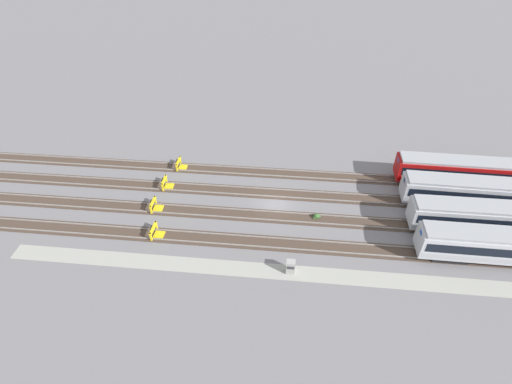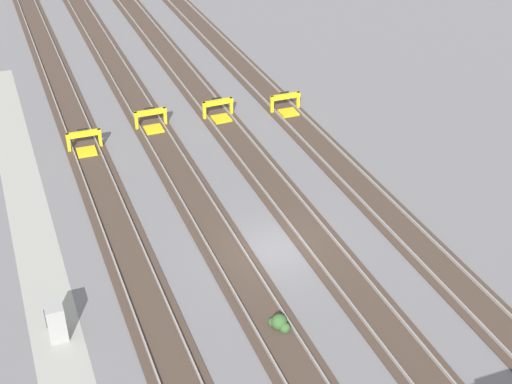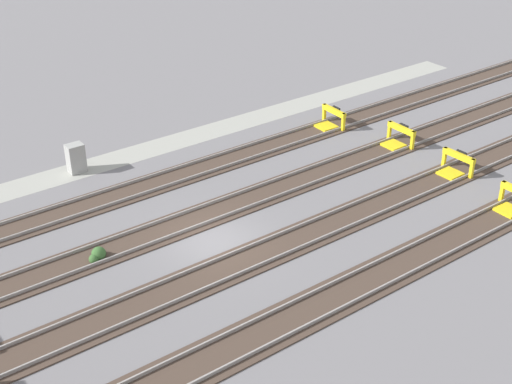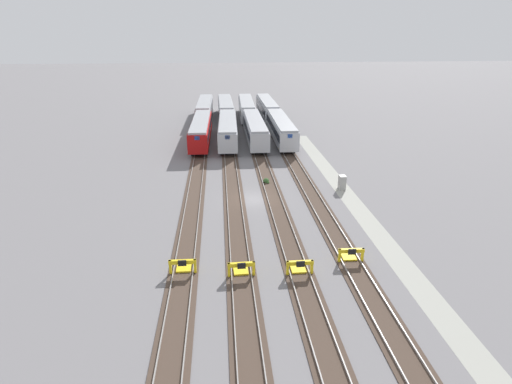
# 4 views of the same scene
# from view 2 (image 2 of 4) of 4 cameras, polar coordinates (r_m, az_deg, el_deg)

# --- Properties ---
(ground_plane) EXTENTS (400.00, 400.00, 0.00)m
(ground_plane) POSITION_cam_2_polar(r_m,az_deg,el_deg) (33.11, 1.51, -4.66)
(ground_plane) COLOR slate
(service_walkway) EXTENTS (54.00, 2.00, 0.01)m
(service_walkway) POSITION_cam_2_polar(r_m,az_deg,el_deg) (31.37, -16.21, -8.60)
(service_walkway) COLOR #9E9E93
(service_walkway) RESTS_ON ground
(rail_track_nearest) EXTENTS (90.00, 2.23, 0.21)m
(rail_track_nearest) POSITION_cam_2_polar(r_m,az_deg,el_deg) (31.62, -9.33, -7.09)
(rail_track_nearest) COLOR #47382D
(rail_track_nearest) RESTS_ON ground
(rail_track_near_inner) EXTENTS (90.00, 2.24, 0.21)m
(rail_track_near_inner) POSITION_cam_2_polar(r_m,az_deg,el_deg) (32.47, -1.98, -5.43)
(rail_track_near_inner) COLOR #47382D
(rail_track_near_inner) RESTS_ON ground
(rail_track_middle) EXTENTS (90.00, 2.24, 0.21)m
(rail_track_middle) POSITION_cam_2_polar(r_m,az_deg,el_deg) (33.83, 4.85, -3.79)
(rail_track_middle) COLOR #47382D
(rail_track_middle) RESTS_ON ground
(rail_track_far_inner) EXTENTS (90.00, 2.23, 0.21)m
(rail_track_far_inner) POSITION_cam_2_polar(r_m,az_deg,el_deg) (35.66, 11.04, -2.25)
(rail_track_far_inner) COLOR #47382D
(rail_track_far_inner) RESTS_ON ground
(bumper_stop_nearest_track) EXTENTS (1.37, 2.01, 1.22)m
(bumper_stop_nearest_track) POSITION_cam_2_polar(r_m,az_deg,el_deg) (42.04, -13.51, 3.81)
(bumper_stop_nearest_track) COLOR yellow
(bumper_stop_nearest_track) RESTS_ON ground
(bumper_stop_near_inner_track) EXTENTS (1.34, 2.00, 1.22)m
(bumper_stop_near_inner_track) POSITION_cam_2_polar(r_m,az_deg,el_deg) (43.87, -8.33, 5.63)
(bumper_stop_near_inner_track) COLOR yellow
(bumper_stop_near_inner_track) RESTS_ON ground
(bumper_stop_middle_track) EXTENTS (1.36, 2.01, 1.22)m
(bumper_stop_middle_track) POSITION_cam_2_polar(r_m,az_deg,el_deg) (44.76, -2.96, 6.50)
(bumper_stop_middle_track) COLOR yellow
(bumper_stop_middle_track) RESTS_ON ground
(bumper_stop_far_inner_track) EXTENTS (1.35, 2.00, 1.22)m
(bumper_stop_far_inner_track) POSITION_cam_2_polar(r_m,az_deg,el_deg) (45.54, 2.46, 6.98)
(bumper_stop_far_inner_track) COLOR yellow
(bumper_stop_far_inner_track) RESTS_ON ground
(electrical_cabinet) EXTENTS (0.90, 0.73, 1.60)m
(electrical_cabinet) POSITION_cam_2_polar(r_m,az_deg,el_deg) (29.25, -15.72, -9.91)
(electrical_cabinet) COLOR #9E9E99
(electrical_cabinet) RESTS_ON ground
(weed_clump) EXTENTS (0.92, 0.70, 0.64)m
(weed_clump) POSITION_cam_2_polar(r_m,az_deg,el_deg) (28.95, 1.90, -10.44)
(weed_clump) COLOR #38602D
(weed_clump) RESTS_ON ground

